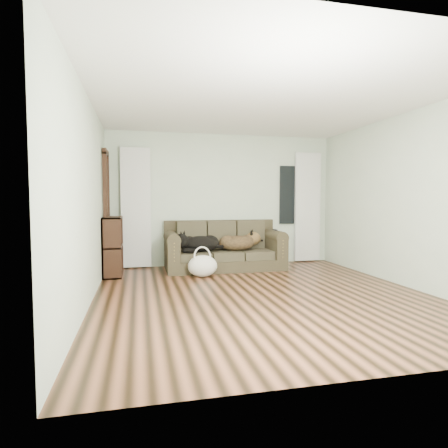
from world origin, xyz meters
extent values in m
plane|color=black|center=(0.00, 0.00, 0.00)|extent=(5.00, 5.00, 0.00)
plane|color=white|center=(0.00, 0.00, 2.60)|extent=(5.00, 5.00, 0.00)
cube|color=beige|center=(0.00, 2.50, 1.30)|extent=(4.50, 0.04, 2.60)
cube|color=beige|center=(-2.25, 0.00, 1.30)|extent=(0.04, 5.00, 2.60)
cube|color=beige|center=(2.25, 0.00, 1.30)|extent=(0.04, 5.00, 2.60)
cube|color=silver|center=(-1.70, 2.42, 1.15)|extent=(0.55, 0.08, 2.25)
cube|color=silver|center=(1.80, 2.42, 1.15)|extent=(0.55, 0.08, 2.25)
cube|color=black|center=(1.45, 2.47, 1.40)|extent=(0.50, 0.03, 1.20)
cube|color=black|center=(-2.20, 2.05, 1.05)|extent=(0.07, 0.60, 2.10)
cube|color=#2B2816|center=(-0.09, 1.98, 0.45)|extent=(2.19, 0.94, 0.89)
ellipsoid|color=black|center=(-0.58, 1.93, 0.48)|extent=(0.77, 0.59, 0.30)
ellipsoid|color=black|center=(0.18, 1.94, 0.49)|extent=(0.74, 0.56, 0.31)
cube|color=black|center=(0.88, 1.87, 0.73)|extent=(0.07, 0.17, 0.02)
ellipsoid|color=silver|center=(-0.61, 1.35, 0.16)|extent=(0.53, 0.43, 0.37)
cube|color=black|center=(-2.09, 1.84, 0.50)|extent=(0.39, 0.84, 1.01)
camera|label=1|loc=(-1.64, -4.83, 1.30)|focal=30.00mm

